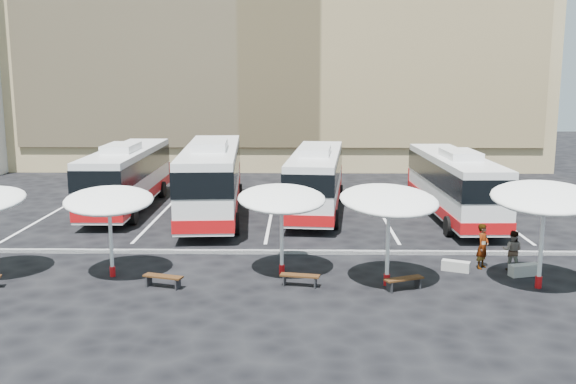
{
  "coord_description": "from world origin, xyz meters",
  "views": [
    {
      "loc": [
        1.47,
        -25.72,
        7.49
      ],
      "look_at": [
        1.0,
        3.0,
        2.2
      ],
      "focal_mm": 40.0,
      "sensor_mm": 36.0,
      "label": 1
    }
  ],
  "objects_px": {
    "wood_bench_2": "(300,277)",
    "wood_bench_3": "(404,281)",
    "conc_bench_0": "(456,266)",
    "passenger_0": "(483,246)",
    "bus_1": "(212,177)",
    "sunshade_2": "(282,199)",
    "conc_bench_1": "(524,270)",
    "sunshade_1": "(109,201)",
    "wood_bench_1": "(163,278)",
    "bus_2": "(316,178)",
    "bus_3": "(454,183)",
    "passenger_1": "(513,251)",
    "sunshade_4": "(545,198)",
    "bus_0": "(127,175)",
    "sunshade_3": "(389,201)"
  },
  "relations": [
    {
      "from": "sunshade_2",
      "to": "sunshade_3",
      "type": "height_order",
      "value": "sunshade_3"
    },
    {
      "from": "wood_bench_1",
      "to": "passenger_0",
      "type": "relative_size",
      "value": 0.84
    },
    {
      "from": "wood_bench_1",
      "to": "wood_bench_2",
      "type": "height_order",
      "value": "wood_bench_1"
    },
    {
      "from": "conc_bench_0",
      "to": "passenger_1",
      "type": "relative_size",
      "value": 0.67
    },
    {
      "from": "bus_2",
      "to": "conc_bench_0",
      "type": "height_order",
      "value": "bus_2"
    },
    {
      "from": "bus_0",
      "to": "wood_bench_2",
      "type": "distance_m",
      "value": 16.55
    },
    {
      "from": "conc_bench_0",
      "to": "wood_bench_2",
      "type": "bearing_deg",
      "value": -162.33
    },
    {
      "from": "wood_bench_2",
      "to": "passenger_1",
      "type": "distance_m",
      "value": 8.49
    },
    {
      "from": "wood_bench_3",
      "to": "passenger_0",
      "type": "relative_size",
      "value": 0.83
    },
    {
      "from": "bus_0",
      "to": "conc_bench_1",
      "type": "bearing_deg",
      "value": -33.93
    },
    {
      "from": "wood_bench_2",
      "to": "sunshade_2",
      "type": "bearing_deg",
      "value": 116.64
    },
    {
      "from": "sunshade_4",
      "to": "passenger_0",
      "type": "distance_m",
      "value": 3.6
    },
    {
      "from": "sunshade_2",
      "to": "conc_bench_1",
      "type": "relative_size",
      "value": 3.27
    },
    {
      "from": "conc_bench_1",
      "to": "passenger_0",
      "type": "height_order",
      "value": "passenger_0"
    },
    {
      "from": "bus_2",
      "to": "bus_3",
      "type": "distance_m",
      "value": 7.31
    },
    {
      "from": "sunshade_3",
      "to": "conc_bench_1",
      "type": "height_order",
      "value": "sunshade_3"
    },
    {
      "from": "bus_1",
      "to": "sunshade_3",
      "type": "distance_m",
      "value": 13.9
    },
    {
      "from": "bus_3",
      "to": "sunshade_3",
      "type": "distance_m",
      "value": 12.18
    },
    {
      "from": "bus_3",
      "to": "sunshade_4",
      "type": "distance_m",
      "value": 11.35
    },
    {
      "from": "sunshade_4",
      "to": "bus_3",
      "type": "bearing_deg",
      "value": 92.05
    },
    {
      "from": "bus_3",
      "to": "sunshade_1",
      "type": "relative_size",
      "value": 3.01
    },
    {
      "from": "bus_1",
      "to": "sunshade_3",
      "type": "xyz_separation_m",
      "value": [
        7.81,
        -11.46,
        0.99
      ]
    },
    {
      "from": "bus_3",
      "to": "sunshade_2",
      "type": "bearing_deg",
      "value": -133.29
    },
    {
      "from": "wood_bench_2",
      "to": "bus_3",
      "type": "bearing_deg",
      "value": 54.25
    },
    {
      "from": "sunshade_4",
      "to": "conc_bench_1",
      "type": "xyz_separation_m",
      "value": [
        -0.01,
        1.41,
        -3.04
      ]
    },
    {
      "from": "bus_1",
      "to": "sunshade_4",
      "type": "distance_m",
      "value": 17.62
    },
    {
      "from": "bus_3",
      "to": "passenger_0",
      "type": "bearing_deg",
      "value": -97.76
    },
    {
      "from": "wood_bench_3",
      "to": "passenger_0",
      "type": "distance_m",
      "value": 4.4
    },
    {
      "from": "bus_0",
      "to": "bus_2",
      "type": "relative_size",
      "value": 1.01
    },
    {
      "from": "bus_0",
      "to": "sunshade_1",
      "type": "relative_size",
      "value": 3.06
    },
    {
      "from": "sunshade_3",
      "to": "wood_bench_3",
      "type": "distance_m",
      "value": 2.86
    },
    {
      "from": "wood_bench_2",
      "to": "wood_bench_3",
      "type": "xyz_separation_m",
      "value": [
        3.66,
        -0.33,
        0.01
      ]
    },
    {
      "from": "sunshade_2",
      "to": "passenger_0",
      "type": "height_order",
      "value": "sunshade_2"
    },
    {
      "from": "bus_0",
      "to": "conc_bench_1",
      "type": "distance_m",
      "value": 21.79
    },
    {
      "from": "conc_bench_0",
      "to": "passenger_1",
      "type": "height_order",
      "value": "passenger_1"
    },
    {
      "from": "sunshade_4",
      "to": "sunshade_3",
      "type": "bearing_deg",
      "value": 177.86
    },
    {
      "from": "bus_3",
      "to": "conc_bench_1",
      "type": "xyz_separation_m",
      "value": [
        0.39,
        -9.85,
        -1.67
      ]
    },
    {
      "from": "conc_bench_0",
      "to": "sunshade_1",
      "type": "bearing_deg",
      "value": -176.14
    },
    {
      "from": "conc_bench_0",
      "to": "passenger_0",
      "type": "bearing_deg",
      "value": 19.22
    },
    {
      "from": "wood_bench_2",
      "to": "wood_bench_3",
      "type": "distance_m",
      "value": 3.67
    },
    {
      "from": "sunshade_3",
      "to": "wood_bench_3",
      "type": "xyz_separation_m",
      "value": [
        0.53,
        -0.5,
        -2.77
      ]
    },
    {
      "from": "wood_bench_2",
      "to": "bus_2",
      "type": "bearing_deg",
      "value": 85.87
    },
    {
      "from": "bus_1",
      "to": "bus_3",
      "type": "height_order",
      "value": "bus_1"
    },
    {
      "from": "bus_1",
      "to": "sunshade_2",
      "type": "height_order",
      "value": "bus_1"
    },
    {
      "from": "bus_2",
      "to": "conc_bench_1",
      "type": "bearing_deg",
      "value": -50.69
    },
    {
      "from": "bus_3",
      "to": "passenger_0",
      "type": "height_order",
      "value": "bus_3"
    },
    {
      "from": "wood_bench_3",
      "to": "sunshade_1",
      "type": "bearing_deg",
      "value": 172.72
    },
    {
      "from": "sunshade_4",
      "to": "conc_bench_1",
      "type": "distance_m",
      "value": 3.35
    },
    {
      "from": "bus_2",
      "to": "bus_3",
      "type": "height_order",
      "value": "bus_2"
    },
    {
      "from": "sunshade_2",
      "to": "bus_2",
      "type": "bearing_deg",
      "value": 81.94
    }
  ]
}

